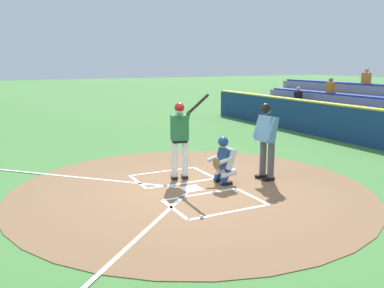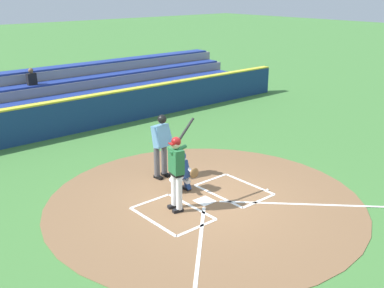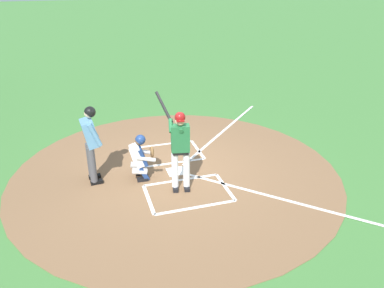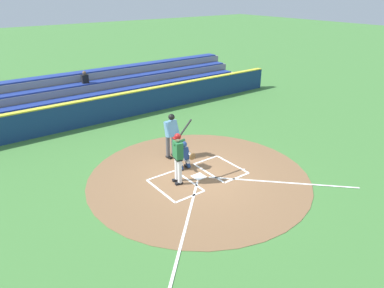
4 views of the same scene
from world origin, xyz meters
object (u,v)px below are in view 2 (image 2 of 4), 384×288
Objects in this scene: batter at (176,168)px; plate_umpire at (161,142)px; catcher at (182,171)px; baseball at (267,190)px.

plate_umpire is at bearing -116.90° from batter.
plate_umpire is at bearing -98.27° from catcher.
baseball is at bearing 138.80° from catcher.
catcher is at bearing 81.73° from plate_umpire.
batter is 1.88× the size of catcher.
batter is 28.76× the size of baseball.
batter reaches higher than plate_umpire.
catcher is 1.20m from plate_umpire.
catcher reaches higher than baseball.
catcher is (-0.77, -0.75, -0.51)m from batter.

